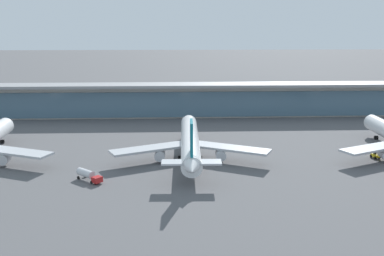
# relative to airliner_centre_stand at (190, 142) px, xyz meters

# --- Properties ---
(ground_plane) EXTENTS (1200.00, 1200.00, 0.00)m
(ground_plane) POSITION_rel_airliner_centre_stand_xyz_m (0.99, -8.26, -5.33)
(ground_plane) COLOR #515154
(airliner_centre_stand) EXTENTS (48.88, 63.47, 16.92)m
(airliner_centre_stand) POSITION_rel_airliner_centre_stand_xyz_m (0.00, 0.00, 0.00)
(airliner_centre_stand) COLOR white
(airliner_centre_stand) RESTS_ON ground
(service_truck_near_nose_yellow) EXTENTS (2.45, 3.23, 2.05)m
(service_truck_near_nose_yellow) POSITION_rel_airliner_centre_stand_xyz_m (58.11, -2.16, -4.45)
(service_truck_near_nose_yellow) COLOR yellow
(service_truck_near_nose_yellow) RESTS_ON ground
(service_truck_under_wing_red) EXTENTS (7.88, 7.45, 2.95)m
(service_truck_under_wing_red) POSITION_rel_airliner_centre_stand_xyz_m (-28.14, -19.07, -3.62)
(service_truck_under_wing_red) COLOR #B21E1E
(service_truck_under_wing_red) RESTS_ON ground
(terminal_building) EXTENTS (256.78, 12.80, 15.20)m
(terminal_building) POSITION_rel_airliner_centre_stand_xyz_m (0.99, 64.52, 2.54)
(terminal_building) COLOR beige
(terminal_building) RESTS_ON ground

